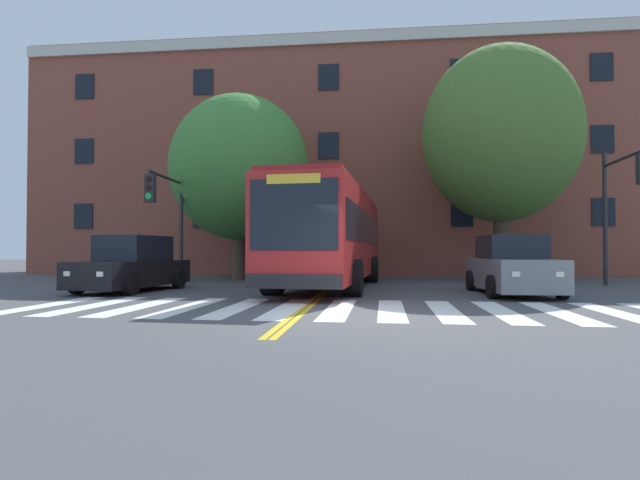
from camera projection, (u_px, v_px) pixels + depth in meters
ground_plane at (352, 315)px, 10.19m from camera, size 120.00×120.00×0.00m
crosswalk at (365, 309)px, 11.17m from camera, size 15.96×4.44×0.01m
lane_line_yellow_inner at (342, 277)px, 25.24m from camera, size 0.12×36.00×0.01m
lane_line_yellow_outer at (345, 277)px, 25.23m from camera, size 0.12×36.00×0.01m
city_bus at (332, 235)px, 18.30m from camera, size 3.49×12.44×3.50m
car_black_near_lane at (132, 266)px, 16.31m from camera, size 2.47×4.72×1.81m
car_grey_far_lane at (511, 267)px, 15.08m from camera, size 2.10×4.71×1.78m
traffic_light_near_corner at (620, 193)px, 17.68m from camera, size 0.43×3.34×5.11m
traffic_light_far_corner at (168, 206)px, 19.44m from camera, size 0.42×3.54×4.66m
street_tree_curbside_large at (501, 135)px, 21.42m from camera, size 9.15×9.36×10.07m
street_tree_curbside_small at (239, 168)px, 22.88m from camera, size 8.24×8.39×8.45m
building_facade at (335, 167)px, 30.80m from camera, size 34.32×9.11×13.00m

